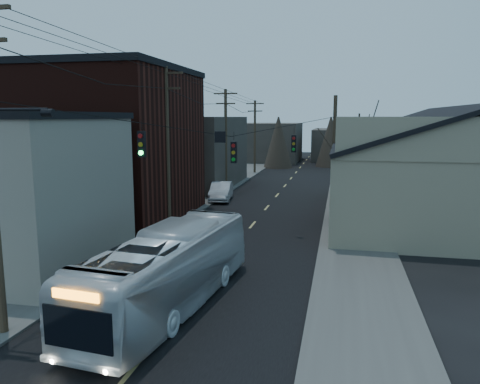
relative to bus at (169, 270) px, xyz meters
The scene contains 13 objects.
road_surface 23.90m from the bus, 88.76° to the left, with size 9.00×110.00×0.02m, color black.
sidewalk_left 24.62m from the bus, 104.08° to the left, with size 4.00×110.00×0.12m, color #474744.
sidewalk_right 24.90m from the bus, 73.60° to the left, with size 4.00×110.00×0.12m, color #474744.
building_clapboard 9.18m from the bus, 161.45° to the left, with size 8.00×8.00×7.00m, color gray.
building_brick 17.15m from the bus, 124.41° to the left, with size 10.00×12.00×10.00m, color black.
building_left_far 31.23m from the bus, 106.75° to the left, with size 9.00×14.00×7.00m, color #38322D.
warehouse 23.23m from the bus, 54.35° to the left, with size 16.16×20.60×7.73m.
building_far_left 59.12m from the bus, 95.32° to the left, with size 10.00×12.00×6.00m, color #38322D.
building_far_right 64.30m from the bus, 83.28° to the left, with size 12.00×14.00×5.00m, color #38322D.
bare_tree 15.67m from the bus, 63.12° to the left, with size 0.40×0.40×7.20m, color black.
utility_lines 18.51m from the bus, 98.21° to the left, with size 11.24×45.28×10.50m.
bus is the anchor object (origin of this frame).
parked_car 22.63m from the bus, 99.63° to the left, with size 1.63×4.68×1.54m, color #B1B3B9.
Camera 1 is at (5.49, -9.31, 6.99)m, focal length 35.00 mm.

